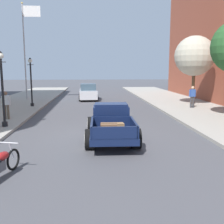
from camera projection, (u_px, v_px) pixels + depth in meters
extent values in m
plane|color=#47474C|center=(105.00, 136.00, 12.33)|extent=(140.00, 140.00, 0.00)
cube|color=#0F1938|center=(111.00, 128.00, 11.50)|extent=(1.87, 4.94, 0.24)
cube|color=#0F1938|center=(111.00, 115.00, 11.76)|extent=(1.59, 1.14, 0.80)
cube|color=#0F1938|center=(111.00, 105.00, 11.64)|extent=(1.46, 0.97, 0.12)
cube|color=#3D4C5B|center=(110.00, 109.00, 12.30)|extent=(1.33, 0.07, 0.44)
cube|color=#0F1938|center=(110.00, 113.00, 13.07)|extent=(1.35, 1.53, 0.52)
cube|color=silver|center=(109.00, 111.00, 13.86)|extent=(0.68, 0.12, 0.47)
cube|color=#0F1938|center=(113.00, 132.00, 10.10)|extent=(1.74, 2.14, 0.04)
cube|color=#0F1938|center=(92.00, 127.00, 10.02)|extent=(0.13, 2.10, 0.44)
cube|color=#0F1938|center=(134.00, 126.00, 10.10)|extent=(0.13, 2.10, 0.44)
cube|color=#0F1938|center=(115.00, 133.00, 9.07)|extent=(1.62, 0.12, 0.44)
cube|color=#0F1938|center=(112.00, 122.00, 11.06)|extent=(1.62, 0.12, 0.44)
cylinder|color=black|center=(92.00, 125.00, 12.80)|extent=(0.38, 0.81, 0.80)
cylinder|color=silver|center=(88.00, 125.00, 12.79)|extent=(0.03, 0.66, 0.66)
cylinder|color=silver|center=(88.00, 125.00, 12.79)|extent=(0.03, 0.24, 0.24)
cylinder|color=black|center=(128.00, 124.00, 12.90)|extent=(0.38, 0.81, 0.80)
cylinder|color=silver|center=(132.00, 124.00, 12.91)|extent=(0.03, 0.66, 0.66)
cylinder|color=silver|center=(132.00, 124.00, 12.91)|extent=(0.03, 0.24, 0.24)
cylinder|color=black|center=(90.00, 139.00, 10.15)|extent=(0.38, 0.81, 0.80)
cylinder|color=silver|center=(85.00, 139.00, 10.14)|extent=(0.03, 0.66, 0.66)
cylinder|color=silver|center=(85.00, 139.00, 10.14)|extent=(0.03, 0.24, 0.24)
cylinder|color=black|center=(136.00, 139.00, 10.24)|extent=(0.38, 0.81, 0.80)
cylinder|color=silver|center=(141.00, 139.00, 10.25)|extent=(0.03, 0.66, 0.66)
cylinder|color=silver|center=(141.00, 139.00, 10.25)|extent=(0.03, 0.24, 0.24)
cube|color=brown|center=(109.00, 129.00, 9.71)|extent=(0.61, 0.45, 0.40)
cube|color=#3D2D1E|center=(109.00, 129.00, 9.71)|extent=(0.62, 0.06, 0.42)
cube|color=olive|center=(118.00, 126.00, 10.38)|extent=(0.47, 0.36, 0.28)
torus|color=black|center=(13.00, 159.00, 8.06)|extent=(0.25, 0.66, 0.67)
ellipsoid|color=maroon|center=(2.00, 156.00, 7.51)|extent=(0.39, 0.57, 0.24)
cylinder|color=silver|center=(12.00, 151.00, 7.96)|extent=(0.12, 0.26, 0.58)
cylinder|color=silver|center=(9.00, 143.00, 7.80)|extent=(0.61, 0.20, 0.04)
cube|color=#B7B7BC|center=(88.00, 94.00, 26.87)|extent=(1.87, 4.36, 0.80)
cube|color=#384C5B|center=(88.00, 87.00, 26.61)|extent=(1.59, 2.05, 0.64)
cylinder|color=black|center=(80.00, 95.00, 28.09)|extent=(0.24, 0.67, 0.66)
cylinder|color=black|center=(96.00, 95.00, 28.27)|extent=(0.24, 0.67, 0.66)
cylinder|color=black|center=(80.00, 98.00, 25.56)|extent=(0.24, 0.67, 0.66)
cylinder|color=black|center=(97.00, 98.00, 25.74)|extent=(0.24, 0.67, 0.66)
cylinder|color=brown|center=(5.00, 112.00, 15.54)|extent=(0.14, 0.14, 0.86)
cylinder|color=brown|center=(8.00, 112.00, 15.55)|extent=(0.14, 0.14, 0.86)
cube|color=silver|center=(6.00, 100.00, 15.43)|extent=(0.36, 0.22, 0.56)
cylinder|color=silver|center=(2.00, 101.00, 15.42)|extent=(0.09, 0.09, 0.54)
cylinder|color=silver|center=(10.00, 101.00, 15.46)|extent=(0.09, 0.09, 0.54)
sphere|color=brown|center=(5.00, 93.00, 15.37)|extent=(0.22, 0.22, 0.22)
cylinder|color=#333338|center=(191.00, 102.00, 20.24)|extent=(0.14, 0.14, 0.86)
cylinder|color=#333338|center=(193.00, 102.00, 20.25)|extent=(0.14, 0.14, 0.86)
cube|color=#2D4C93|center=(193.00, 93.00, 20.13)|extent=(0.36, 0.22, 0.56)
cylinder|color=#2D4C93|center=(190.00, 93.00, 20.12)|extent=(0.09, 0.09, 0.54)
cylinder|color=#2D4C93|center=(195.00, 93.00, 20.16)|extent=(0.09, 0.09, 0.54)
sphere|color=tan|center=(193.00, 88.00, 20.07)|extent=(0.22, 0.22, 0.22)
cylinder|color=black|center=(5.00, 124.00, 13.60)|extent=(0.28, 0.28, 0.24)
cylinder|color=black|center=(3.00, 91.00, 13.33)|extent=(0.12, 0.12, 3.20)
cylinder|color=black|center=(1.00, 62.00, 13.10)|extent=(0.50, 0.04, 0.04)
sphere|color=silver|center=(0.00, 56.00, 13.05)|extent=(0.32, 0.32, 0.32)
cone|color=black|center=(0.00, 52.00, 13.02)|extent=(0.24, 0.24, 0.14)
cylinder|color=black|center=(32.00, 105.00, 21.16)|extent=(0.28, 0.28, 0.24)
cylinder|color=black|center=(31.00, 83.00, 20.89)|extent=(0.12, 0.12, 3.20)
cylinder|color=black|center=(30.00, 65.00, 20.66)|extent=(0.50, 0.04, 0.04)
sphere|color=silver|center=(30.00, 61.00, 20.61)|extent=(0.32, 0.32, 0.32)
cone|color=black|center=(30.00, 58.00, 20.58)|extent=(0.24, 0.24, 0.14)
cylinder|color=#B2B2B7|center=(25.00, 53.00, 25.32)|extent=(0.12, 0.12, 9.00)
sphere|color=gold|center=(22.00, 3.00, 24.59)|extent=(0.16, 0.16, 0.16)
cube|color=silver|center=(32.00, 11.00, 24.77)|extent=(1.60, 0.03, 1.00)
cylinder|color=brown|center=(193.00, 88.00, 22.06)|extent=(0.26, 0.26, 2.79)
sphere|color=#ADA893|center=(195.00, 56.00, 21.64)|extent=(3.28, 3.28, 3.28)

